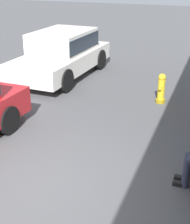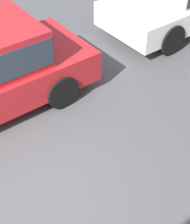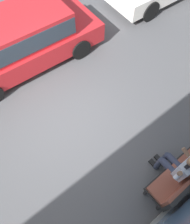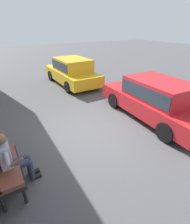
{
  "view_description": "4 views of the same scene",
  "coord_description": "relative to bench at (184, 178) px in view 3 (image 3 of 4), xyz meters",
  "views": [
    {
      "loc": [
        4.12,
        2.6,
        3.41
      ],
      "look_at": [
        -0.87,
        0.77,
        1.15
      ],
      "focal_mm": 55.0,
      "sensor_mm": 36.0,
      "label": 1
    },
    {
      "loc": [
        1.03,
        2.6,
        4.12
      ],
      "look_at": [
        -1.07,
        0.07,
        1.22
      ],
      "focal_mm": 55.0,
      "sensor_mm": 36.0,
      "label": 2
    },
    {
      "loc": [
        1.09,
        2.6,
        5.05
      ],
      "look_at": [
        -0.37,
        0.76,
        0.98
      ],
      "focal_mm": 35.0,
      "sensor_mm": 36.0,
      "label": 3
    },
    {
      "loc": [
        -4.39,
        2.6,
        3.26
      ],
      "look_at": [
        -0.88,
        0.53,
        1.22
      ],
      "focal_mm": 28.0,
      "sensor_mm": 36.0,
      "label": 4
    }
  ],
  "objects": [
    {
      "name": "person_on_phone",
      "position": [
        -0.04,
        -0.22,
        0.13
      ],
      "size": [
        0.73,
        0.74,
        1.37
      ],
      "color": "#2D3347",
      "rests_on": "ground_plane"
    },
    {
      "name": "ground_plane",
      "position": [
        0.96,
        -2.9,
        -0.6
      ],
      "size": [
        60.0,
        60.0,
        0.0
      ],
      "primitive_type": "plane",
      "color": "#4C4C4F"
    },
    {
      "name": "parked_car_mid",
      "position": [
        0.64,
        -5.32,
        0.22
      ],
      "size": [
        4.64,
        2.0,
        1.51
      ],
      "color": "red",
      "rests_on": "ground_plane"
    },
    {
      "name": "bench",
      "position": [
        0.0,
        0.0,
        0.0
      ],
      "size": [
        1.51,
        0.55,
        1.03
      ],
      "color": "black",
      "rests_on": "ground_plane"
    }
  ]
}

